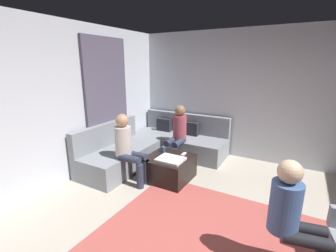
{
  "coord_description": "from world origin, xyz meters",
  "views": [
    {
      "loc": [
        0.51,
        -2.13,
        2.01
      ],
      "look_at": [
        -1.63,
        1.63,
        0.85
      ],
      "focal_mm": 25.01,
      "sensor_mm": 36.0,
      "label": 1
    }
  ],
  "objects": [
    {
      "name": "coffee_mug",
      "position": [
        -1.59,
        1.38,
        0.47
      ],
      "size": [
        0.08,
        0.08,
        0.1
      ],
      "primitive_type": "cylinder",
      "color": "#334C72",
      "rests_on": "ottoman"
    },
    {
      "name": "wall_back",
      "position": [
        0.0,
        2.94,
        1.35
      ],
      "size": [
        6.0,
        0.12,
        2.7
      ],
      "primitive_type": "cube",
      "color": "silver",
      "rests_on": "ground_plane"
    },
    {
      "name": "person_on_couch_back",
      "position": [
        -1.58,
        1.93,
        0.66
      ],
      "size": [
        0.3,
        0.6,
        1.2
      ],
      "rotation": [
        0.0,
        0.0,
        3.14
      ],
      "color": "#2D3347",
      "rests_on": "ground_plane"
    },
    {
      "name": "game_remote",
      "position": [
        -1.19,
        1.42,
        0.43
      ],
      "size": [
        0.05,
        0.15,
        0.02
      ],
      "primitive_type": "cube",
      "color": "white",
      "rests_on": "ottoman"
    },
    {
      "name": "sectional_couch",
      "position": [
        -2.08,
        1.88,
        0.28
      ],
      "size": [
        2.1,
        2.55,
        0.87
      ],
      "color": "gray",
      "rests_on": "ground_plane"
    },
    {
      "name": "person_on_armchair",
      "position": [
        0.6,
        0.1,
        0.64
      ],
      "size": [
        0.61,
        0.37,
        1.18
      ],
      "rotation": [
        0.0,
        0.0,
        4.9
      ],
      "color": "black",
      "rests_on": "ground_plane"
    },
    {
      "name": "folded_blanket",
      "position": [
        -1.27,
        1.08,
        0.44
      ],
      "size": [
        0.44,
        0.36,
        0.04
      ],
      "primitive_type": "cube",
      "color": "white",
      "rests_on": "ottoman"
    },
    {
      "name": "person_on_couch_side",
      "position": [
        -1.93,
        0.78,
        0.66
      ],
      "size": [
        0.6,
        0.3,
        1.2
      ],
      "rotation": [
        0.0,
        0.0,
        -1.57
      ],
      "color": "#2D3347",
      "rests_on": "ground_plane"
    },
    {
      "name": "curtain_panel",
      "position": [
        -2.84,
        1.3,
        1.25
      ],
      "size": [
        0.06,
        1.1,
        2.5
      ],
      "primitive_type": "cube",
      "color": "#595166",
      "rests_on": "ground_plane"
    },
    {
      "name": "area_rug",
      "position": [
        -0.2,
        0.1,
        0.01
      ],
      "size": [
        2.6,
        2.2,
        0.01
      ],
      "primitive_type": "cube",
      "color": "#AD4C47",
      "rests_on": "ground_plane"
    },
    {
      "name": "ottoman",
      "position": [
        -1.37,
        1.2,
        0.21
      ],
      "size": [
        0.76,
        0.76,
        0.42
      ],
      "primitive_type": "cube",
      "color": "black",
      "rests_on": "ground_plane"
    },
    {
      "name": "wall_left",
      "position": [
        -2.94,
        0.0,
        1.35
      ],
      "size": [
        0.12,
        6.0,
        2.7
      ],
      "primitive_type": "cube",
      "color": "silver",
      "rests_on": "ground_plane"
    }
  ]
}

